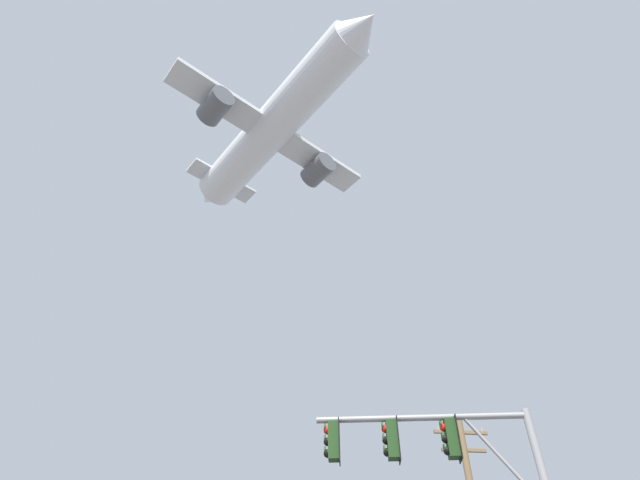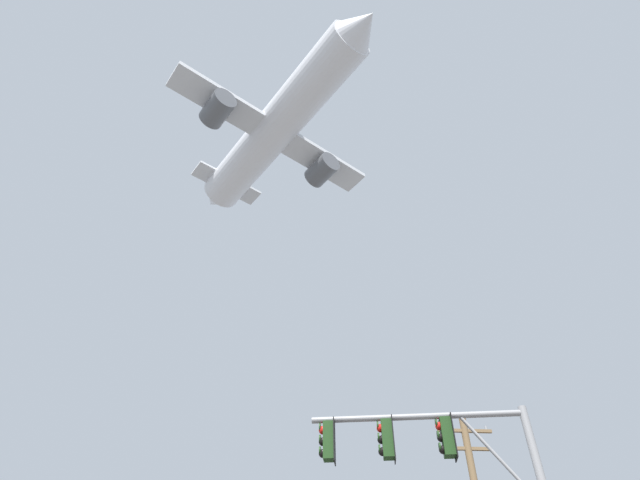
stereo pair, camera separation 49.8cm
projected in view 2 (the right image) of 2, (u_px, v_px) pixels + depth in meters
The scene contains 2 objects.
signal_pole_near at pixel (451, 478), 11.53m from camera, with size 5.24×1.03×6.78m.
airplane at pixel (278, 126), 38.40m from camera, with size 15.04×19.37×5.89m.
Camera 2 is at (0.28, -5.00, 1.66)m, focal length 28.45 mm.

